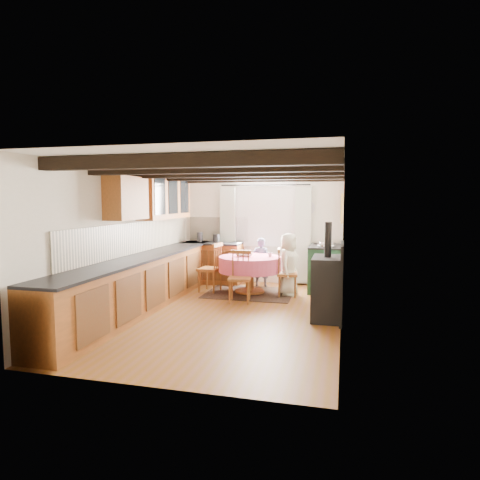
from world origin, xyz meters
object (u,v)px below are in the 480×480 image
(chair_near, at_px, (240,277))
(cast_iron_stove, at_px, (327,271))
(dining_table, at_px, (250,275))
(chair_left, at_px, (210,267))
(child_right, at_px, (288,264))
(aga_range, at_px, (326,268))
(child_far, at_px, (261,262))
(cup, at_px, (270,254))
(chair_right, at_px, (287,272))

(chair_near, xyz_separation_m, cast_iron_stove, (1.59, -0.68, 0.29))
(dining_table, relative_size, chair_left, 1.23)
(cast_iron_stove, xyz_separation_m, child_right, (-0.80, 1.48, -0.15))
(aga_range, height_order, child_right, child_right)
(dining_table, bearing_deg, child_right, 3.96)
(chair_left, distance_m, child_right, 1.60)
(chair_near, height_order, cast_iron_stove, cast_iron_stove)
(chair_near, bearing_deg, cast_iron_stove, -31.43)
(dining_table, distance_m, child_far, 0.73)
(child_right, bearing_deg, cup, 91.44)
(child_far, xyz_separation_m, cup, (0.30, -0.60, 0.26))
(dining_table, xyz_separation_m, child_right, (0.77, 0.05, 0.24))
(chair_left, relative_size, child_right, 0.82)
(cast_iron_stove, distance_m, child_far, 2.62)
(chair_right, bearing_deg, cast_iron_stove, -157.25)
(cup, bearing_deg, child_right, -8.21)
(chair_left, relative_size, aga_range, 0.97)
(child_far, distance_m, child_right, 0.95)
(chair_left, height_order, child_right, child_right)
(chair_near, bearing_deg, aga_range, 34.92)
(dining_table, distance_m, chair_left, 0.84)
(child_far, relative_size, child_right, 0.87)
(dining_table, height_order, cup, cup)
(child_right, bearing_deg, chair_left, 102.59)
(aga_range, distance_m, child_far, 1.38)
(chair_near, xyz_separation_m, aga_range, (1.48, 1.39, 0.01))
(aga_range, bearing_deg, chair_right, -135.55)
(chair_right, xyz_separation_m, cup, (-0.37, 0.16, 0.32))
(cast_iron_stove, height_order, child_far, cast_iron_stove)
(chair_near, height_order, child_right, child_right)
(child_right, xyz_separation_m, cup, (-0.38, 0.05, 0.18))
(chair_left, relative_size, cast_iron_stove, 0.66)
(dining_table, distance_m, aga_range, 1.60)
(child_right, bearing_deg, aga_range, -40.22)
(cast_iron_stove, bearing_deg, cup, 127.53)
(dining_table, distance_m, chair_near, 0.75)
(chair_left, height_order, chair_right, chair_left)
(cast_iron_stove, relative_size, child_far, 1.44)
(chair_near, distance_m, aga_range, 2.03)
(dining_table, xyz_separation_m, chair_near, (-0.02, -0.75, 0.10))
(aga_range, xyz_separation_m, cup, (-1.07, -0.53, 0.31))
(child_right, bearing_deg, cast_iron_stove, -141.91)
(child_far, relative_size, cup, 11.18)
(aga_range, relative_size, child_far, 0.98)
(chair_right, xyz_separation_m, child_right, (0.01, 0.10, 0.14))
(chair_left, bearing_deg, aga_range, 114.02)
(chair_near, distance_m, chair_left, 1.08)
(child_right, relative_size, cup, 12.89)
(chair_left, bearing_deg, chair_near, 56.14)
(chair_near, relative_size, child_far, 0.89)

